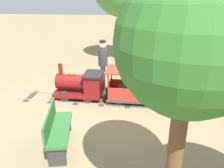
{
  "coord_description": "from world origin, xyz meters",
  "views": [
    {
      "loc": [
        -5.92,
        -0.87,
        2.94
      ],
      "look_at": [
        0.0,
        -0.08,
        0.55
      ],
      "focal_mm": 35.86,
      "sensor_mm": 36.0,
      "label": 1
    }
  ],
  "objects": [
    {
      "name": "passenger_car",
      "position": [
        0.0,
        -1.09,
        0.42
      ],
      "size": [
        0.84,
        2.35,
        0.97
      ],
      "color": "#3F3F3F",
      "rests_on": "ground_plane"
    },
    {
      "name": "locomotive",
      "position": [
        0.0,
        0.83,
        0.48
      ],
      "size": [
        0.74,
        1.45,
        1.06
      ],
      "color": "maroon",
      "rests_on": "ground_plane"
    },
    {
      "name": "park_bench",
      "position": [
        -2.24,
        0.74,
        0.42
      ],
      "size": [
        1.36,
        0.68,
        0.82
      ],
      "color": "#2D6B33",
      "rests_on": "ground_plane"
    },
    {
      "name": "oak_tree_distant",
      "position": [
        -3.44,
        -1.38,
        2.43
      ],
      "size": [
        1.66,
        1.66,
        3.29
      ],
      "color": "brown",
      "rests_on": "ground_plane"
    },
    {
      "name": "conductor_person",
      "position": [
        0.94,
        0.34,
        0.96
      ],
      "size": [
        0.3,
        0.3,
        1.62
      ],
      "color": "#282D47",
      "rests_on": "ground_plane"
    },
    {
      "name": "track",
      "position": [
        0.0,
        -0.19,
        0.02
      ],
      "size": [
        0.78,
        6.05,
        0.04
      ],
      "color": "gray",
      "rests_on": "ground_plane"
    },
    {
      "name": "ground_plane",
      "position": [
        0.0,
        0.0,
        0.0
      ],
      "size": [
        60.0,
        60.0,
        0.0
      ],
      "primitive_type": "plane",
      "color": "#8C7A56"
    }
  ]
}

